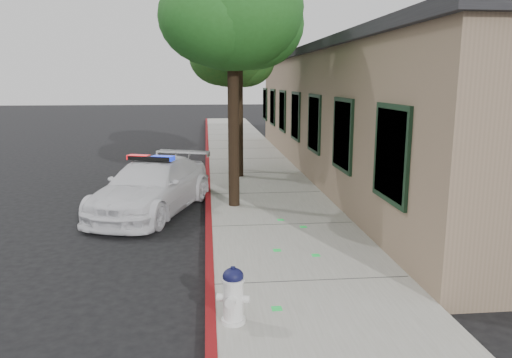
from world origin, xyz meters
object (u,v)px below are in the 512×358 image
object	(u,v)px
street_tree_near	(233,15)
street_tree_mid	(238,1)
clapboard_building	(404,112)
fire_hydrant	(233,295)
police_car	(152,186)
street_tree_far	(232,56)

from	to	relation	value
street_tree_near	street_tree_mid	world-z (taller)	street_tree_mid
clapboard_building	street_tree_near	bearing A→B (deg)	-144.54
clapboard_building	street_tree_near	distance (m)	7.76
fire_hydrant	street_tree_near	size ratio (longest dim) A/B	0.12
clapboard_building	police_car	world-z (taller)	clapboard_building
fire_hydrant	street_tree_far	size ratio (longest dim) A/B	0.15
police_car	street_tree_near	size ratio (longest dim) A/B	0.79
fire_hydrant	street_tree_far	world-z (taller)	street_tree_far
street_tree_near	clapboard_building	bearing A→B (deg)	35.46
street_tree_far	police_car	bearing A→B (deg)	-114.56
street_tree_far	fire_hydrant	bearing A→B (deg)	-93.05
street_tree_mid	street_tree_far	xyz separation A→B (m)	(-0.15, 1.17, -1.56)
police_car	street_tree_far	size ratio (longest dim) A/B	0.94
street_tree_near	street_tree_far	size ratio (longest dim) A/B	1.19
police_car	street_tree_far	bearing A→B (deg)	84.64
street_tree_near	street_tree_mid	xyz separation A→B (m)	(0.37, 3.80, 0.88)
clapboard_building	street_tree_far	world-z (taller)	street_tree_far
fire_hydrant	street_tree_mid	xyz separation A→B (m)	(0.73, 9.75, 5.00)
fire_hydrant	street_tree_mid	distance (m)	10.98
street_tree_near	street_tree_mid	size ratio (longest dim) A/B	0.84
street_tree_mid	street_tree_far	world-z (taller)	street_tree_mid
street_tree_mid	street_tree_far	size ratio (longest dim) A/B	1.40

